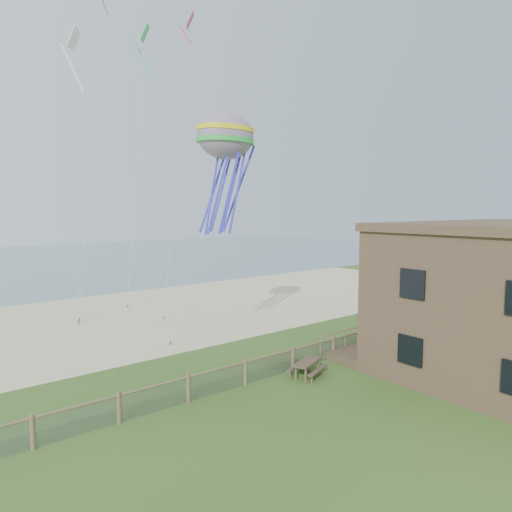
% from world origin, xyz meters
% --- Properties ---
extents(ground, '(160.00, 160.00, 0.00)m').
position_xyz_m(ground, '(0.00, 0.00, 0.00)').
color(ground, '#2E4E1A').
rests_on(ground, ground).
extents(sand_beach, '(72.00, 20.00, 0.02)m').
position_xyz_m(sand_beach, '(0.00, 22.00, 0.00)').
color(sand_beach, '#C6BB8F').
rests_on(sand_beach, ground).
extents(chainlink_fence, '(36.20, 0.20, 1.25)m').
position_xyz_m(chainlink_fence, '(0.00, 6.00, 0.55)').
color(chainlink_fence, brown).
rests_on(chainlink_fence, ground).
extents(motel_deck, '(15.00, 2.00, 0.50)m').
position_xyz_m(motel_deck, '(13.00, 5.00, 0.25)').
color(motel_deck, '#4E402C').
rests_on(motel_deck, ground).
extents(picnic_table, '(2.21, 1.94, 0.78)m').
position_xyz_m(picnic_table, '(3.02, 5.00, 0.39)').
color(picnic_table, '#4E402C').
rests_on(picnic_table, ground).
extents(octopus_kite, '(3.81, 2.95, 7.16)m').
position_xyz_m(octopus_kite, '(2.33, 10.74, 10.23)').
color(octopus_kite, orange).
extents(kite_white, '(2.27, 2.15, 3.06)m').
position_xyz_m(kite_white, '(-3.17, 18.23, 17.08)').
color(kite_white, white).
extents(kite_red, '(1.68, 1.57, 1.84)m').
position_xyz_m(kite_red, '(3.20, 15.72, 19.46)').
color(kite_red, '#F02A4F').
extents(kite_green, '(2.28, 2.10, 3.12)m').
position_xyz_m(kite_green, '(2.76, 21.20, 19.57)').
color(kite_green, '#33C15F').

